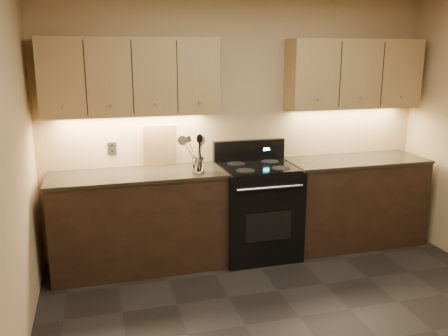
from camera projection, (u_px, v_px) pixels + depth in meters
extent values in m
cube|color=tan|center=(241.00, 124.00, 4.86)|extent=(4.00, 0.04, 2.60)
cube|color=black|center=(139.00, 222.00, 4.49)|extent=(1.60, 0.60, 0.90)
cube|color=#332C20|center=(137.00, 175.00, 4.38)|extent=(1.62, 0.62, 0.03)
cube|color=black|center=(353.00, 202.00, 5.09)|extent=(1.44, 0.60, 0.90)
cube|color=#332C20|center=(356.00, 160.00, 4.98)|extent=(1.46, 0.62, 0.03)
cube|color=black|center=(257.00, 211.00, 4.77)|extent=(0.76, 0.65, 0.92)
cube|color=black|center=(258.00, 166.00, 4.66)|extent=(0.70, 0.60, 0.01)
cube|color=black|center=(249.00, 150.00, 4.91)|extent=(0.76, 0.07, 0.22)
cube|color=#19E5F2|center=(267.00, 149.00, 4.92)|extent=(0.06, 0.00, 0.03)
cylinder|color=silver|center=(270.00, 188.00, 4.38)|extent=(0.65, 0.02, 0.02)
cube|color=black|center=(269.00, 227.00, 4.48)|extent=(0.46, 0.00, 0.28)
cylinder|color=black|center=(245.00, 170.00, 4.48)|extent=(0.18, 0.18, 0.00)
cylinder|color=black|center=(281.00, 168.00, 4.57)|extent=(0.18, 0.18, 0.00)
cylinder|color=black|center=(236.00, 164.00, 4.76)|extent=(0.18, 0.18, 0.00)
cylinder|color=black|center=(270.00, 161.00, 4.85)|extent=(0.18, 0.18, 0.00)
cube|color=tan|center=(131.00, 77.00, 4.31)|extent=(1.60, 0.30, 0.70)
cube|color=tan|center=(354.00, 74.00, 4.91)|extent=(1.44, 0.30, 0.70)
cube|color=#B2B5BA|center=(112.00, 148.00, 4.56)|extent=(0.08, 0.01, 0.12)
cylinder|color=white|center=(198.00, 165.00, 4.41)|extent=(0.13, 0.13, 0.14)
cylinder|color=white|center=(198.00, 171.00, 4.42)|extent=(0.11, 0.11, 0.02)
cube|color=tan|center=(160.00, 145.00, 4.63)|extent=(0.33, 0.10, 0.41)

